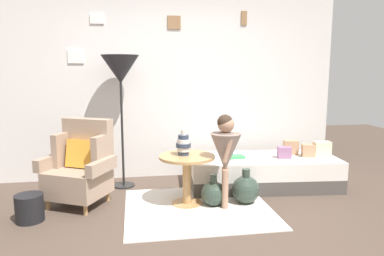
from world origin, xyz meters
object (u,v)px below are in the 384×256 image
armchair (81,166)px  daybed (263,172)px  demijohn_far (246,189)px  vase_striped (183,145)px  magazine_basket (29,208)px  demijohn_near (214,193)px  person_child (226,149)px  book_on_daybed (235,157)px  floor_lamp (120,73)px  side_table (187,169)px

armchair → daybed: bearing=6.0°
daybed → demijohn_far: 0.69m
vase_striped → demijohn_far: bearing=-8.0°
magazine_basket → demijohn_near: bearing=3.4°
armchair → person_child: (1.60, -0.40, 0.23)m
person_child → book_on_daybed: (0.30, 0.65, -0.25)m
book_on_daybed → demijohn_near: size_ratio=0.60×
book_on_daybed → magazine_basket: 2.47m
person_child → demijohn_far: bearing=17.8°
armchair → person_child: person_child is taller
vase_striped → floor_lamp: bearing=132.5°
floor_lamp → person_child: size_ratio=1.63×
side_table → person_child: person_child is taller
floor_lamp → armchair: bearing=-129.7°
daybed → book_on_daybed: size_ratio=8.92×
vase_striped → demijohn_near: (0.33, -0.11, -0.55)m
armchair → vase_striped: armchair is taller
book_on_daybed → demijohn_far: 0.62m
vase_striped → floor_lamp: (-0.70, 0.76, 0.80)m
vase_striped → demijohn_far: size_ratio=0.71×
person_child → demijohn_far: 0.57m
person_child → demijohn_far: person_child is taller
armchair → magazine_basket: armchair is taller
demijohn_far → magazine_basket: 2.33m
side_table → demijohn_near: size_ratio=1.73×
book_on_daybed → demijohn_near: bearing=-125.9°
daybed → demijohn_far: bearing=-127.0°
vase_striped → magazine_basket: vase_striped is taller
vase_striped → demijohn_near: 0.65m
armchair → book_on_daybed: (1.90, 0.25, -0.02)m
side_table → magazine_basket: side_table is taller
floor_lamp → demijohn_far: floor_lamp is taller
side_table → vase_striped: 0.28m
floor_lamp → magazine_basket: floor_lamp is taller
side_table → daybed: bearing=23.5°
armchair → person_child: bearing=-13.9°
vase_striped → daybed: bearing=21.8°
person_child → demijohn_near: person_child is taller
side_table → vase_striped: bearing=145.8°
person_child → demijohn_far: size_ratio=2.58×
armchair → floor_lamp: 1.28m
magazine_basket → side_table: bearing=7.1°
demijohn_near → demijohn_far: (0.38, 0.01, 0.02)m
side_table → demijohn_near: (0.29, -0.09, -0.27)m
person_child → demijohn_near: 0.54m
daybed → demijohn_near: (-0.79, -0.56, -0.05)m
floor_lamp → daybed: bearing=-9.8°
book_on_daybed → person_child: bearing=-115.1°
vase_striped → floor_lamp: 1.30m
book_on_daybed → demijohn_near: (-0.42, -0.58, -0.27)m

